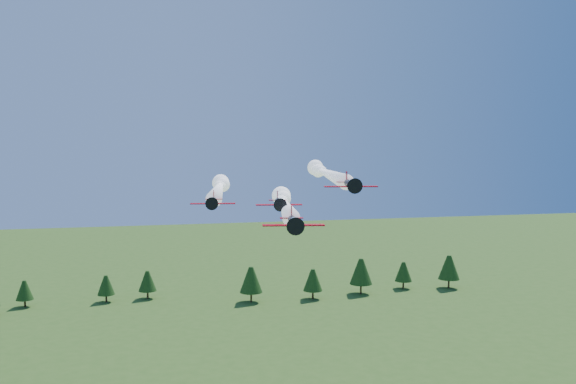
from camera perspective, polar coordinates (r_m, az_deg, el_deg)
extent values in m
cylinder|color=black|center=(87.82, 0.47, -2.68)|extent=(2.16, 6.28, 1.14)
cone|color=black|center=(84.25, 0.63, -3.00)|extent=(1.30, 1.21, 1.14)
cone|color=black|center=(83.57, 0.67, -3.06)|extent=(0.58, 0.59, 0.50)
cylinder|color=black|center=(83.38, 0.67, -3.08)|extent=(2.38, 0.45, 2.40)
cube|color=#BA0008|center=(87.41, 0.49, -2.96)|extent=(8.61, 2.94, 0.14)
cube|color=#BA0008|center=(91.83, 0.31, -2.32)|extent=(3.44, 1.51, 0.08)
cube|color=#BA0008|center=(91.84, 0.31, -1.75)|extent=(0.28, 1.09, 1.66)
ellipsoid|color=#90BADF|center=(86.74, 0.52, -2.47)|extent=(1.04, 1.49, 0.71)
sphere|color=white|center=(118.14, -0.49, -0.79)|extent=(2.30, 2.30, 2.30)
sphere|color=white|center=(121.80, -0.57, -0.63)|extent=(3.00, 3.00, 3.00)
sphere|color=white|center=(125.46, -0.65, -0.47)|extent=(3.70, 3.70, 3.70)
cylinder|color=black|center=(96.80, -6.69, -0.83)|extent=(1.64, 4.98, 0.91)
cone|color=black|center=(93.96, -6.77, -1.00)|extent=(1.02, 0.95, 0.91)
cone|color=black|center=(93.42, -6.78, -1.03)|extent=(0.46, 0.46, 0.40)
cylinder|color=black|center=(93.26, -6.79, -1.04)|extent=(1.89, 0.32, 1.91)
cube|color=#BA0008|center=(96.47, -6.70, -1.03)|extent=(6.83, 2.23, 0.11)
cube|color=#BA0008|center=(100.01, -6.61, -0.63)|extent=(2.72, 1.16, 0.06)
cube|color=#BA0008|center=(100.03, -6.61, -0.21)|extent=(0.21, 0.87, 1.32)
ellipsoid|color=#90BADF|center=(95.96, -6.72, -0.67)|extent=(0.81, 1.18, 0.57)
sphere|color=white|center=(130.92, -6.04, 0.60)|extent=(2.30, 2.30, 2.30)
sphere|color=white|center=(135.24, -5.98, 0.73)|extent=(3.00, 3.00, 3.00)
sphere|color=white|center=(139.56, -5.92, 0.85)|extent=(3.70, 3.70, 3.70)
cylinder|color=black|center=(99.24, 5.57, 0.71)|extent=(2.10, 6.11, 1.11)
cone|color=black|center=(95.78, 5.88, 0.57)|extent=(1.26, 1.17, 1.11)
cone|color=black|center=(95.13, 5.95, 0.54)|extent=(0.57, 0.58, 0.49)
cylinder|color=black|center=(94.94, 5.97, 0.53)|extent=(2.31, 0.44, 2.34)
cube|color=#BA0008|center=(98.82, 5.60, 0.49)|extent=(8.37, 2.86, 0.13)
cube|color=#BA0008|center=(103.13, 5.23, 0.90)|extent=(3.34, 1.47, 0.08)
cube|color=#BA0008|center=(103.18, 5.23, 1.39)|extent=(0.28, 1.06, 1.61)
ellipsoid|color=#90BADF|center=(98.22, 5.66, 0.93)|extent=(1.01, 1.45, 0.69)
sphere|color=white|center=(140.22, 2.98, 1.88)|extent=(2.30, 2.30, 2.30)
sphere|color=white|center=(145.42, 2.76, 1.98)|extent=(3.00, 3.00, 3.00)
sphere|color=white|center=(150.61, 2.56, 2.07)|extent=(3.70, 3.70, 3.70)
cylinder|color=black|center=(103.75, -0.83, -0.94)|extent=(1.80, 5.53, 1.01)
cone|color=black|center=(100.60, -0.71, -1.12)|extent=(1.13, 1.05, 1.01)
cone|color=black|center=(100.00, -0.69, -1.15)|extent=(0.51, 0.51, 0.44)
cylinder|color=black|center=(99.83, -0.68, -1.16)|extent=(2.10, 0.35, 2.12)
cube|color=#BA0008|center=(103.39, -0.81, -1.14)|extent=(7.58, 2.44, 0.12)
cube|color=#BA0008|center=(107.30, -0.95, -0.73)|extent=(3.02, 1.28, 0.07)
cube|color=#BA0008|center=(107.33, -0.95, -0.29)|extent=(0.23, 0.96, 1.46)
ellipsoid|color=#90BADF|center=(102.81, -0.79, -0.77)|extent=(0.90, 1.30, 0.63)
cylinder|color=#382314|center=(217.27, -22.34, -9.13)|extent=(0.60, 0.60, 2.31)
cone|color=black|center=(216.35, -22.37, -8.07)|extent=(5.29, 5.29, 5.95)
cylinder|color=#382314|center=(232.82, 14.10, -7.89)|extent=(0.60, 0.60, 3.22)
cone|color=black|center=(231.65, 14.12, -6.50)|extent=(7.36, 7.36, 8.28)
cylinder|color=#382314|center=(216.50, -12.36, -8.90)|extent=(0.60, 0.60, 2.55)
cone|color=black|center=(215.49, -12.39, -7.73)|extent=(5.82, 5.82, 6.55)
cylinder|color=#382314|center=(207.48, -3.29, -9.31)|extent=(0.60, 0.60, 3.17)
cone|color=black|center=(206.18, -3.30, -7.78)|extent=(7.25, 7.25, 8.16)
cylinder|color=#382314|center=(219.36, 6.49, -8.54)|extent=(0.60, 0.60, 3.33)
cone|color=black|center=(218.09, 6.51, -7.02)|extent=(7.60, 7.60, 8.55)
cylinder|color=#382314|center=(211.27, 2.22, -9.11)|extent=(0.60, 0.60, 2.74)
cone|color=black|center=(210.16, 2.22, -7.81)|extent=(6.27, 6.27, 7.05)
cylinder|color=#382314|center=(229.05, 10.21, -8.11)|extent=(0.60, 0.60, 2.59)
cone|color=black|center=(228.08, 10.23, -6.98)|extent=(5.93, 5.93, 6.67)
cylinder|color=#382314|center=(215.21, -15.85, -9.08)|extent=(0.60, 0.60, 2.41)
cone|color=black|center=(214.25, -15.87, -7.96)|extent=(5.50, 5.50, 6.19)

